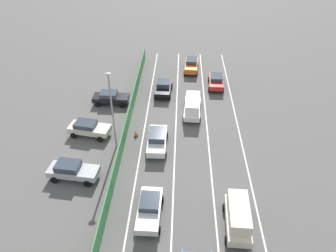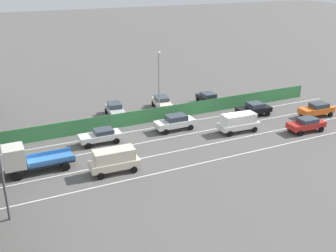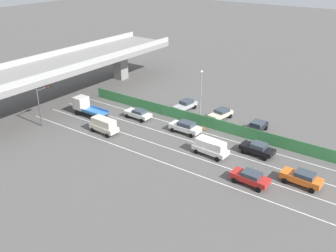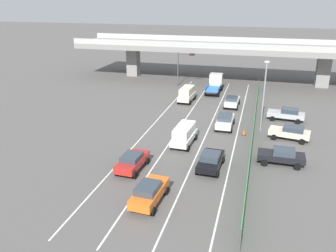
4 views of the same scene
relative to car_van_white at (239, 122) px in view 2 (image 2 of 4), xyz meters
name	(u,v)px [view 2 (image 2 of 4)]	position (x,y,z in m)	size (l,w,h in m)	color
ground_plane	(233,132)	(0.11, 0.57, -1.19)	(300.00, 300.00, 0.00)	#565451
lane_line_left_edge	(220,159)	(-4.97, 5.56, -1.19)	(0.14, 45.99, 0.01)	silver
lane_line_mid_left	(202,146)	(-1.58, 5.56, -1.19)	(0.14, 45.99, 0.01)	silver
lane_line_mid_right	(187,134)	(1.81, 5.56, -1.19)	(0.14, 45.99, 0.01)	silver
lane_line_right_edge	(173,124)	(5.19, 5.56, -1.19)	(0.14, 45.99, 0.01)	silver
green_fence	(166,113)	(6.95, 5.56, -0.34)	(0.10, 42.09, 1.70)	#3D8E4C
car_van_white	(239,122)	(0.00, 0.00, 0.00)	(2.18, 4.71, 2.09)	silver
car_sedan_red	(306,124)	(-3.22, -6.84, -0.31)	(2.14, 4.34, 1.55)	red
car_sedan_white	(101,136)	(3.58, 14.71, -0.33)	(2.04, 4.38, 1.53)	white
car_hatchback_white	(175,122)	(3.58, 6.07, -0.24)	(2.00, 4.57, 1.72)	silver
car_taxi_orange	(317,109)	(-0.08, -11.53, -0.26)	(2.15, 4.50, 1.68)	orange
car_sedan_black	(254,109)	(3.54, -4.81, -0.30)	(2.21, 4.38, 1.62)	black
car_van_cream	(114,159)	(-3.09, 15.48, 0.05)	(2.10, 4.49, 2.20)	beige
flatbed_truck_blue	(25,159)	(0.08, 22.62, 0.20)	(2.31, 5.98, 2.74)	black
parked_sedan_dark	(209,98)	(9.76, -2.07, -0.33)	(4.27, 2.05, 1.52)	black
parked_sedan_cream	(162,102)	(10.85, 4.33, -0.31)	(4.51, 2.59, 1.54)	beige
parked_wagon_silver	(115,109)	(10.77, 10.73, -0.30)	(4.59, 2.33, 1.61)	#B2B5B7
street_lamp	(159,79)	(7.71, 6.16, 3.68)	(0.60, 0.36, 8.16)	gray
traffic_cone	(179,118)	(5.93, 4.42, -0.85)	(0.47, 0.47, 0.72)	orange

